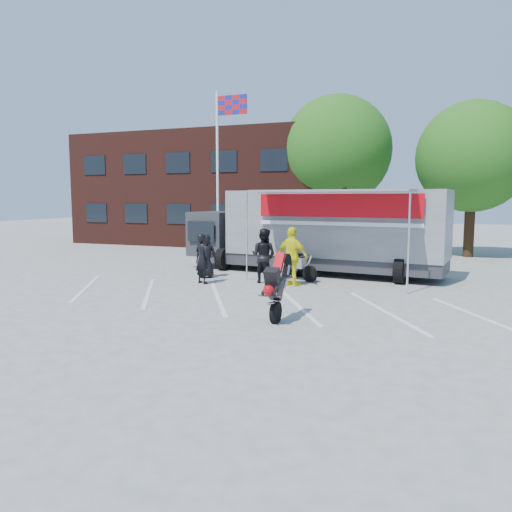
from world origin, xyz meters
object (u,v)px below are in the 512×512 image
Objects in this scene: spectator_hivis at (292,257)px; spectator_leather_c at (264,256)px; flagpole at (222,154)px; stunt_bike_rider at (283,318)px; spectator_leather_b at (202,259)px; spectator_leather_a at (206,256)px; tree_left at (336,151)px; tree_mid at (473,157)px; transporter_truck at (321,273)px; parked_motorcycle at (296,280)px.

spectator_leather_c is at bearing 2.75° from spectator_hivis.
flagpole reaches higher than stunt_bike_rider.
flagpole is 4.61× the size of spectator_leather_b.
spectator_hivis is (3.48, -0.52, 0.17)m from spectator_leather_a.
tree_left reaches higher than spectator_leather_c.
spectator_leather_a is at bearing -130.81° from tree_mid.
tree_left reaches higher than spectator_hivis.
transporter_truck is at bearing -79.52° from spectator_hivis.
parked_motorcycle is 0.99× the size of spectator_hivis.
spectator_hivis reaches higher than spectator_leather_c.
stunt_bike_rider is (1.38, -5.60, 0.00)m from parked_motorcycle.
transporter_truck is at bearing -124.01° from tree_mid.
tree_left is 13.87m from spectator_leather_b.
spectator_leather_a is (-3.25, -0.70, 0.82)m from parked_motorcycle.
spectator_leather_a is 0.82× the size of spectator_hivis.
tree_mid is at bearing 74.55° from stunt_bike_rider.
transporter_truck is (-5.53, -8.19, -4.94)m from tree_mid.
stunt_bike_rider is at bearing 122.80° from spectator_leather_c.
transporter_truck is 5.16× the size of parked_motorcycle.
spectator_leather_c is at bearing -109.47° from transporter_truck.
tree_left is at bearing 54.72° from flagpole.
tree_mid is at bearing -5.30° from parked_motorcycle.
transporter_truck is at bearing -107.27° from spectator_leather_b.
transporter_truck is at bearing 10.83° from parked_motorcycle.
flagpole is at bearing -87.06° from spectator_leather_a.
spectator_leather_a is (-4.62, 4.90, 0.82)m from stunt_bike_rider.
spectator_leather_c is at bearing -130.09° from spectator_leather_b.
flagpole is 0.79× the size of transporter_truck.
stunt_bike_rider is at bearing -81.89° from tree_left.
stunt_bike_rider is at bearing -58.09° from flagpole.
stunt_bike_rider is (2.37, -16.62, -5.57)m from tree_left.
transporter_truck reaches higher than stunt_bike_rider.
spectator_leather_c is at bearing -89.42° from tree_left.
tree_left is 12.84m from spectator_leather_a.
spectator_leather_b is at bearing -97.86° from tree_left.
tree_mid is 3.92× the size of parked_motorcycle.
tree_left is 5.29× the size of spectator_leather_a.
tree_mid is 14.75m from spectator_leather_a.
spectator_leather_b is (2.46, -6.93, -4.19)m from flagpole.
flagpole is 4.23× the size of spectator_leather_c.
spectator_leather_c is at bearing 116.98° from stunt_bike_rider.
flagpole is 8.48m from spectator_leather_c.
spectator_hivis reaches higher than stunt_bike_rider.
spectator_leather_b reaches higher than stunt_bike_rider.
tree_mid reaches higher than spectator_hivis.
flagpole reaches higher than spectator_leather_b.
flagpole is 9.24m from spectator_hivis.
spectator_hivis is (-5.77, -11.24, -3.95)m from tree_mid.
spectator_leather_b reaches higher than parked_motorcycle.
spectator_leather_a is 0.86× the size of spectator_leather_c.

